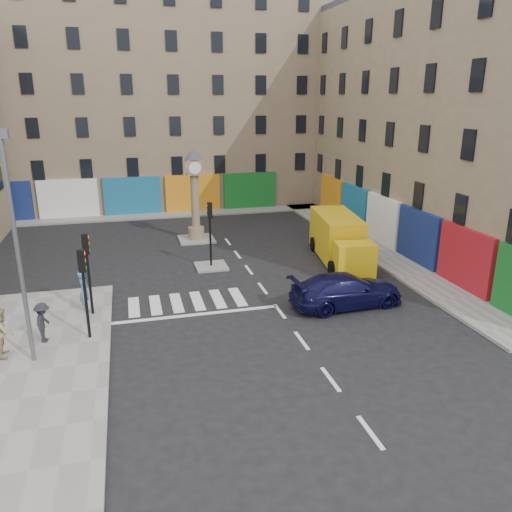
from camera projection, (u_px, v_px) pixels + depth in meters
name	position (u px, v px, depth m)	size (l,w,h in m)	color
ground	(286.00, 320.00, 22.05)	(120.00, 120.00, 0.00)	black
sidewalk_left	(6.00, 375.00, 17.54)	(7.00, 16.00, 0.15)	gray
sidewalk_right	(364.00, 244.00, 33.33)	(2.60, 30.00, 0.15)	gray
sidewalk_far	(159.00, 215.00, 41.53)	(32.00, 2.40, 0.15)	gray
island_near	(211.00, 266.00, 28.92)	(1.80, 1.80, 0.12)	gray
island_far	(197.00, 239.00, 34.46)	(2.40, 2.40, 0.12)	gray
building_right	(461.00, 120.00, 32.44)	(10.00, 30.00, 16.00)	#937A60
building_far	(148.00, 108.00, 44.32)	(32.00, 10.00, 17.00)	#837257
traffic_light_left_near	(84.00, 280.00, 19.44)	(0.28, 0.22, 3.70)	black
traffic_light_left_far	(87.00, 261.00, 21.66)	(0.28, 0.22, 3.70)	black
traffic_light_island	(210.00, 224.00, 28.16)	(0.28, 0.22, 3.70)	black
lamp_post	(16.00, 239.00, 17.04)	(0.50, 0.25, 8.30)	#595B60
clock_pillar	(195.00, 189.00, 33.39)	(1.20, 1.20, 6.10)	#937A60
navy_sedan	(346.00, 290.00, 23.37)	(2.19, 5.40, 1.57)	black
yellow_van	(339.00, 239.00, 29.85)	(3.35, 7.55, 2.66)	gold
pedestrian_blue	(84.00, 291.00, 22.43)	(0.70, 0.46, 1.92)	#527FBC
pedestrian_tan	(3.00, 332.00, 18.53)	(0.93, 0.72, 1.91)	tan
pedestrian_dark	(43.00, 322.00, 19.61)	(1.05, 0.60, 1.63)	black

